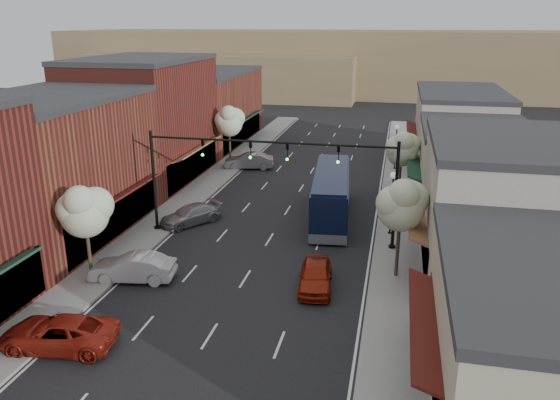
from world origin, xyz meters
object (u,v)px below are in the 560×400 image
Objects in this scene: lamp_post_near at (392,193)px; signal_mast_left at (186,168)px; tree_left_far at (229,121)px; signal_mast_right at (357,178)px; parked_car_e at (249,161)px; lamp_post_far at (396,140)px; tree_right_near at (402,204)px; parked_car_b at (133,268)px; tree_left_near at (84,210)px; coach_bus at (331,194)px; parked_car_c at (190,215)px; parked_car_a at (58,333)px; red_hatchback at (316,275)px; tree_right_far at (402,148)px.

signal_mast_left is at bearing -169.44° from lamp_post_near.
signal_mast_left is 1.34× the size of tree_left_far.
parked_car_e is at bearing 124.18° from signal_mast_right.
lamp_post_far is 14.41m from parked_car_e.
signal_mast_right reaches higher than tree_right_near.
lamp_post_near is 0.93× the size of parked_car_e.
lamp_post_far reaches higher than parked_car_b.
parked_car_e is (2.05, 25.46, -3.43)m from tree_left_near.
coach_bus is 10.29m from parked_car_c.
tree_left_near is at bearing -90.00° from tree_left_far.
parked_car_a is (-0.58, -14.27, -3.91)m from signal_mast_left.
signal_mast_left is 14.55m from tree_right_near.
lamp_post_near is at bearing 39.43° from parked_car_c.
parked_car_b is (-9.47, -12.62, -1.04)m from coach_bus.
red_hatchback is (0.63, -11.33, -1.07)m from coach_bus.
parked_car_e is at bearing 91.91° from signal_mast_left.
signal_mast_left is 1.89× the size of red_hatchback.
tree_left_far is 4.37m from parked_car_e.
tree_right_far is 1.17× the size of parked_car_c.
parked_car_c is (-14.00, -18.32, -2.33)m from lamp_post_far.
coach_bus is 15.62m from parked_car_e.
parked_car_c is (-10.24, 7.86, -0.07)m from red_hatchback.
lamp_post_far is at bearing 88.69° from parked_car_c.
lamp_post_far is at bearing 91.30° from tree_right_near.
coach_bus reaches higher than parked_car_e.
coach_bus is at bearing 148.90° from lamp_post_near.
tree_right_near reaches higher than parked_car_e.
coach_bus is at bearing -47.64° from tree_left_far.
parked_car_c is at bearing 109.03° from signal_mast_left.
lamp_post_far is at bearing 90.00° from lamp_post_near.
lamp_post_near is 0.95× the size of parked_car_b.
signal_mast_left reaches higher than tree_left_far.
lamp_post_near reaches higher than coach_bus.
lamp_post_near is 1.00× the size of lamp_post_far.
parked_car_c is at bearing -11.93° from parked_car_e.
coach_bus reaches higher than red_hatchback.
tree_left_far is at bearing 110.91° from red_hatchback.
parked_car_a is at bearing -86.35° from tree_left_far.
tree_right_near is 17.08m from tree_left_near.
lamp_post_near is 9.73m from red_hatchback.
tree_left_far reaches higher than parked_car_e.
parked_car_b is (2.20, 0.58, -3.45)m from tree_left_near.
tree_left_far is 25.80m from parked_car_b.
tree_right_far is at bearing 57.48° from parked_car_e.
signal_mast_right is 4.89m from tree_right_near.
tree_right_far is at bearing 70.55° from red_hatchback.
lamp_post_near reaches higher than red_hatchback.
lamp_post_far is 1.02× the size of red_hatchback.
signal_mast_right is at bearing -102.85° from tree_right_far.
signal_mast_right is 1.85× the size of lamp_post_near.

